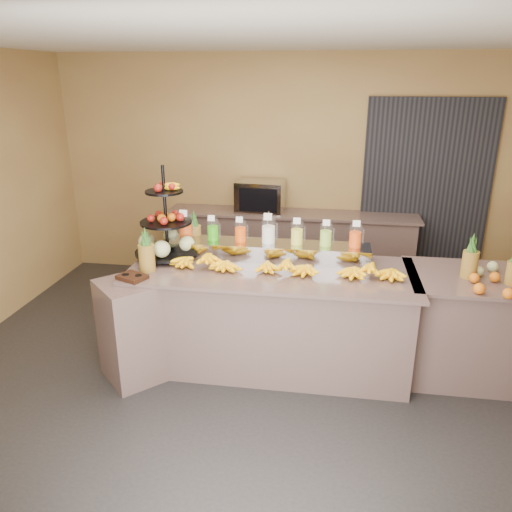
% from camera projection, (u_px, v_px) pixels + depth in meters
% --- Properties ---
extents(ground, '(6.00, 6.00, 0.00)m').
position_uv_depth(ground, '(267.00, 380.00, 4.40)').
color(ground, black).
rests_on(ground, ground).
extents(room_envelope, '(6.04, 5.02, 2.82)m').
position_uv_depth(room_envelope, '(301.00, 153.00, 4.46)').
color(room_envelope, olive).
rests_on(room_envelope, ground).
extents(buffet_counter, '(2.75, 1.25, 0.93)m').
position_uv_depth(buffet_counter, '(258.00, 318.00, 4.50)').
color(buffet_counter, gray).
rests_on(buffet_counter, ground).
extents(right_counter, '(1.08, 0.88, 0.93)m').
position_uv_depth(right_counter, '(465.00, 325.00, 4.37)').
color(right_counter, gray).
rests_on(right_counter, ground).
extents(back_ledge, '(3.10, 0.55, 0.93)m').
position_uv_depth(back_ledge, '(290.00, 248.00, 6.33)').
color(back_ledge, gray).
rests_on(back_ledge, ground).
extents(pitcher_tray, '(1.85, 0.30, 0.15)m').
position_uv_depth(pitcher_tray, '(268.00, 250.00, 4.61)').
color(pitcher_tray, gray).
rests_on(pitcher_tray, buffet_counter).
extents(juice_pitcher_orange_a, '(0.13, 0.13, 0.31)m').
position_uv_depth(juice_pitcher_orange_a, '(186.00, 228.00, 4.66)').
color(juice_pitcher_orange_a, silver).
rests_on(juice_pitcher_orange_a, pitcher_tray).
extents(juice_pitcher_green, '(0.11, 0.11, 0.26)m').
position_uv_depth(juice_pitcher_green, '(213.00, 231.00, 4.62)').
color(juice_pitcher_green, silver).
rests_on(juice_pitcher_green, pitcher_tray).
extents(juice_pitcher_orange_b, '(0.11, 0.11, 0.26)m').
position_uv_depth(juice_pitcher_orange_b, '(240.00, 232.00, 4.59)').
color(juice_pitcher_orange_b, silver).
rests_on(juice_pitcher_orange_b, pitcher_tray).
extents(juice_pitcher_milk, '(0.13, 0.13, 0.31)m').
position_uv_depth(juice_pitcher_milk, '(268.00, 232.00, 4.54)').
color(juice_pitcher_milk, silver).
rests_on(juice_pitcher_milk, pitcher_tray).
extents(juice_pitcher_lemon, '(0.11, 0.12, 0.27)m').
position_uv_depth(juice_pitcher_lemon, '(297.00, 235.00, 4.51)').
color(juice_pitcher_lemon, silver).
rests_on(juice_pitcher_lemon, pitcher_tray).
extents(juice_pitcher_lime, '(0.11, 0.11, 0.27)m').
position_uv_depth(juice_pitcher_lime, '(326.00, 236.00, 4.47)').
color(juice_pitcher_lime, silver).
rests_on(juice_pitcher_lime, pitcher_tray).
extents(juice_pitcher_orange_c, '(0.11, 0.12, 0.27)m').
position_uv_depth(juice_pitcher_orange_c, '(355.00, 237.00, 4.44)').
color(juice_pitcher_orange_c, silver).
rests_on(juice_pitcher_orange_c, pitcher_tray).
extents(banana_heap, '(2.07, 0.19, 0.17)m').
position_uv_depth(banana_heap, '(288.00, 264.00, 4.30)').
color(banana_heap, yellow).
rests_on(banana_heap, buffet_counter).
extents(fruit_stand, '(0.72, 0.72, 0.86)m').
position_uv_depth(fruit_stand, '(171.00, 234.00, 4.60)').
color(fruit_stand, black).
rests_on(fruit_stand, buffet_counter).
extents(condiment_caddy, '(0.28, 0.25, 0.03)m').
position_uv_depth(condiment_caddy, '(132.00, 277.00, 4.15)').
color(condiment_caddy, black).
rests_on(condiment_caddy, buffet_counter).
extents(pineapple_left_a, '(0.14, 0.14, 0.40)m').
position_uv_depth(pineapple_left_a, '(147.00, 255.00, 4.29)').
color(pineapple_left_a, brown).
rests_on(pineapple_left_a, buffet_counter).
extents(pineapple_left_b, '(0.13, 0.13, 0.40)m').
position_uv_depth(pineapple_left_b, '(195.00, 235.00, 4.83)').
color(pineapple_left_b, brown).
rests_on(pineapple_left_b, buffet_counter).
extents(right_fruit_pile, '(0.44, 0.42, 0.23)m').
position_uv_depth(right_fruit_pile, '(491.00, 277.00, 4.01)').
color(right_fruit_pile, brown).
rests_on(right_fruit_pile, right_counter).
extents(oven_warmer, '(0.60, 0.44, 0.38)m').
position_uv_depth(oven_warmer, '(260.00, 196.00, 6.16)').
color(oven_warmer, gray).
rests_on(oven_warmer, back_ledge).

